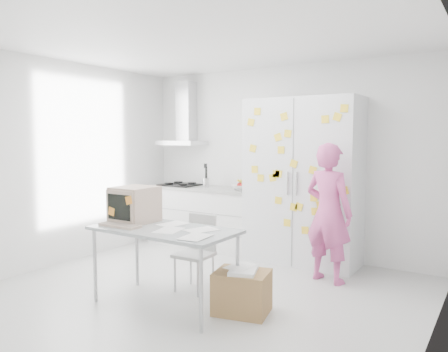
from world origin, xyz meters
The scene contains 10 objects.
floor centered at (0.00, 0.00, -0.01)m, with size 4.50×4.00×0.02m, color silver.
walls centered at (0.00, 0.72, 1.35)m, with size 4.52×4.01×2.70m.
ceiling centered at (0.00, 0.00, 2.70)m, with size 4.50×4.00×0.02m, color white.
counter_run centered at (-1.20, 1.70, 0.47)m, with size 1.84×0.63×1.28m.
range_hood centered at (-1.65, 1.84, 1.96)m, with size 0.70×0.48×1.01m.
tall_cabinet centered at (0.45, 1.67, 1.10)m, with size 1.50×0.68×2.20m.
person centered at (1.01, 1.10, 0.81)m, with size 0.59×0.39×1.62m, color #D45297.
desk centered at (-0.40, -0.47, 0.88)m, with size 1.46×0.74×1.16m.
chair centered at (-0.12, 0.07, 0.47)m, with size 0.39×0.39×0.82m.
cardboard_box centered at (0.64, -0.25, 0.21)m, with size 0.58×0.51×0.44m.
Camera 1 is at (2.71, -3.77, 1.68)m, focal length 35.00 mm.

